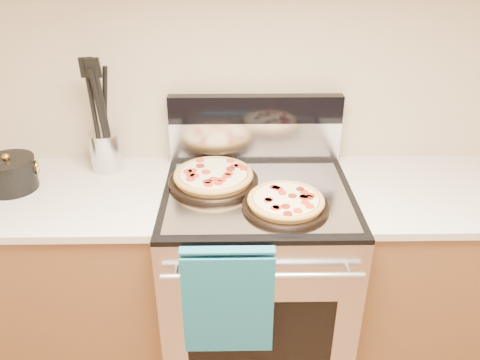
{
  "coord_description": "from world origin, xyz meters",
  "views": [
    {
      "loc": [
        -0.1,
        0.02,
        1.84
      ],
      "look_at": [
        -0.07,
        1.55,
        1.03
      ],
      "focal_mm": 35.0,
      "sensor_mm": 36.0,
      "label": 1
    }
  ],
  "objects_px": {
    "pepperoni_pizza_front": "(286,202)",
    "utensil_crock": "(106,151)",
    "pepperoni_pizza_back": "(213,177)",
    "saucepan": "(11,175)",
    "range_body": "(256,283)"
  },
  "relations": [
    {
      "from": "range_body",
      "to": "pepperoni_pizza_back",
      "type": "height_order",
      "value": "pepperoni_pizza_back"
    },
    {
      "from": "pepperoni_pizza_back",
      "to": "saucepan",
      "type": "distance_m",
      "value": 0.82
    },
    {
      "from": "pepperoni_pizza_back",
      "to": "utensil_crock",
      "type": "xyz_separation_m",
      "value": [
        -0.47,
        0.17,
        0.05
      ]
    },
    {
      "from": "range_body",
      "to": "saucepan",
      "type": "bearing_deg",
      "value": 176.51
    },
    {
      "from": "pepperoni_pizza_back",
      "to": "saucepan",
      "type": "xyz_separation_m",
      "value": [
        -0.82,
        -0.01,
        0.02
      ]
    },
    {
      "from": "utensil_crock",
      "to": "range_body",
      "type": "bearing_deg",
      "value": -20.19
    },
    {
      "from": "range_body",
      "to": "pepperoni_pizza_front",
      "type": "distance_m",
      "value": 0.52
    },
    {
      "from": "pepperoni_pizza_front",
      "to": "utensil_crock",
      "type": "relative_size",
      "value": 1.88
    },
    {
      "from": "range_body",
      "to": "saucepan",
      "type": "distance_m",
      "value": 1.13
    },
    {
      "from": "pepperoni_pizza_front",
      "to": "utensil_crock",
      "type": "bearing_deg",
      "value": 153.73
    },
    {
      "from": "pepperoni_pizza_front",
      "to": "utensil_crock",
      "type": "distance_m",
      "value": 0.84
    },
    {
      "from": "pepperoni_pizza_back",
      "to": "utensil_crock",
      "type": "bearing_deg",
      "value": 160.22
    },
    {
      "from": "pepperoni_pizza_front",
      "to": "utensil_crock",
      "type": "height_order",
      "value": "utensil_crock"
    },
    {
      "from": "pepperoni_pizza_back",
      "to": "utensil_crock",
      "type": "distance_m",
      "value": 0.5
    },
    {
      "from": "range_body",
      "to": "saucepan",
      "type": "xyz_separation_m",
      "value": [
        -1.0,
        0.06,
        0.52
      ]
    }
  ]
}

